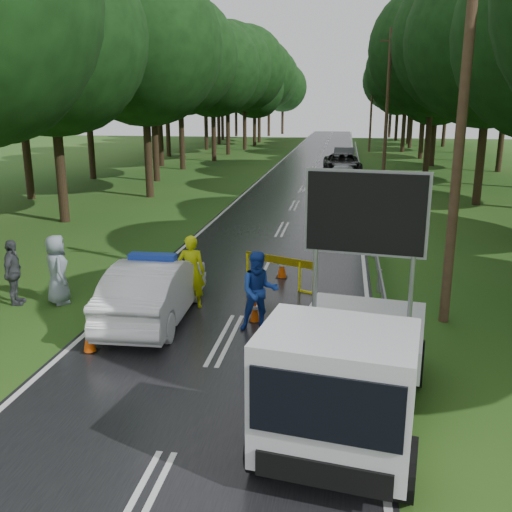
% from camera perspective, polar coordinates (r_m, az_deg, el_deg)
% --- Properties ---
extents(ground, '(160.00, 160.00, 0.00)m').
position_cam_1_polar(ground, '(13.41, -3.07, -8.36)').
color(ground, '#1C4E16').
rests_on(ground, ground).
extents(road, '(7.00, 140.00, 0.02)m').
position_cam_1_polar(road, '(42.44, 5.32, 7.83)').
color(road, black).
rests_on(road, ground).
extents(guardrail, '(0.12, 60.06, 0.70)m').
position_cam_1_polar(guardrail, '(41.99, 10.40, 8.31)').
color(guardrail, gray).
rests_on(guardrail, ground).
extents(utility_pole_near, '(1.40, 0.24, 10.00)m').
position_cam_1_polar(utility_pole_near, '(14.27, 19.92, 13.15)').
color(utility_pole_near, '#412A1E').
rests_on(utility_pole_near, ground).
extents(utility_pole_mid, '(1.40, 0.24, 10.00)m').
position_cam_1_polar(utility_pole_mid, '(40.12, 12.98, 14.35)').
color(utility_pole_mid, '#412A1E').
rests_on(utility_pole_mid, ground).
extents(utility_pole_far, '(1.40, 0.24, 10.00)m').
position_cam_1_polar(utility_pole_far, '(66.08, 11.47, 14.58)').
color(utility_pole_far, '#412A1E').
rests_on(utility_pole_far, ground).
extents(police_sedan, '(1.83, 4.81, 1.72)m').
position_cam_1_polar(police_sedan, '(14.55, -10.15, -3.35)').
color(police_sedan, white).
rests_on(police_sedan, ground).
extents(work_truck, '(3.04, 5.50, 4.17)m').
position_cam_1_polar(work_truck, '(9.63, 9.23, -10.99)').
color(work_truck, gray).
rests_on(work_truck, ground).
extents(barrier, '(2.17, 0.99, 0.97)m').
position_cam_1_polar(barrier, '(16.77, 2.37, -0.83)').
color(barrier, '#FCF10D').
rests_on(barrier, ground).
extents(officer, '(0.77, 0.54, 1.99)m').
position_cam_1_polar(officer, '(15.20, -6.47, -1.58)').
color(officer, '#CEDF0C').
rests_on(officer, ground).
extents(civilian, '(1.11, 0.97, 1.95)m').
position_cam_1_polar(civilian, '(13.63, 0.32, -3.55)').
color(civilian, '#193DA4').
rests_on(civilian, ground).
extents(bystander_mid, '(0.66, 1.13, 1.80)m').
position_cam_1_polar(bystander_mid, '(16.70, -23.12, -1.53)').
color(bystander_mid, '#3F4347').
rests_on(bystander_mid, ground).
extents(bystander_right, '(1.05, 1.11, 1.91)m').
position_cam_1_polar(bystander_right, '(16.36, -19.27, -1.29)').
color(bystander_right, gray).
rests_on(bystander_right, ground).
extents(queue_car_first, '(2.11, 4.80, 1.61)m').
position_cam_1_polar(queue_car_first, '(28.26, 7.69, 5.74)').
color(queue_car_first, '#414249').
rests_on(queue_car_first, ground).
extents(queue_car_second, '(2.32, 4.64, 1.29)m').
position_cam_1_polar(queue_car_second, '(38.30, 8.50, 7.91)').
color(queue_car_second, '#A8ABB0').
rests_on(queue_car_second, ground).
extents(queue_car_third, '(3.11, 6.03, 1.63)m').
position_cam_1_polar(queue_car_third, '(44.25, 8.61, 9.07)').
color(queue_car_third, black).
rests_on(queue_car_third, ground).
extents(queue_car_fourth, '(1.79, 4.89, 1.60)m').
position_cam_1_polar(queue_car_fourth, '(50.22, 8.78, 9.75)').
color(queue_car_fourth, '#404448').
rests_on(queue_car_fourth, ground).
extents(cone_near_left, '(0.34, 0.34, 0.71)m').
position_cam_1_polar(cone_near_left, '(13.16, -16.36, -7.81)').
color(cone_near_left, black).
rests_on(cone_near_left, ground).
extents(cone_center, '(0.30, 0.30, 0.64)m').
position_cam_1_polar(cone_center, '(14.32, -0.12, -5.44)').
color(cone_center, black).
rests_on(cone_center, ground).
extents(cone_far, '(0.35, 0.35, 0.75)m').
position_cam_1_polar(cone_far, '(17.83, 2.61, -1.10)').
color(cone_far, black).
rests_on(cone_far, ground).
extents(cone_left_mid, '(0.33, 0.33, 0.69)m').
position_cam_1_polar(cone_left_mid, '(15.60, -8.78, -3.77)').
color(cone_left_mid, black).
rests_on(cone_left_mid, ground).
extents(cone_right, '(0.33, 0.33, 0.70)m').
position_cam_1_polar(cone_right, '(14.42, 7.78, -5.31)').
color(cone_right, black).
rests_on(cone_right, ground).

